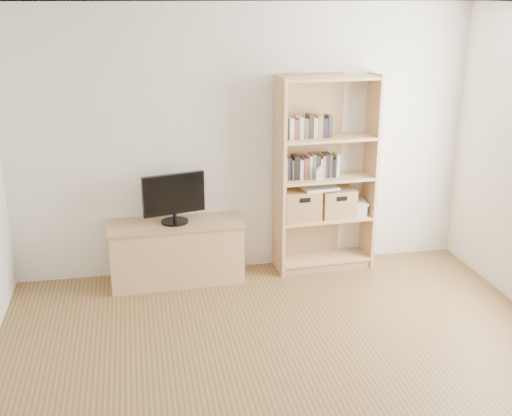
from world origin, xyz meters
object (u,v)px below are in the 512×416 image
object	(u,v)px
bookshelf	(326,175)
basket_right	(336,202)
laptop	(319,188)
tv_stand	(176,253)
baby_monitor	(319,175)
television	(174,199)
basket_left	(300,204)

from	to	relation	value
bookshelf	basket_right	world-z (taller)	bookshelf
basket_right	laptop	size ratio (longest dim) A/B	0.98
tv_stand	baby_monitor	bearing A→B (deg)	-4.30
bookshelf	laptop	bearing A→B (deg)	-167.10
bookshelf	television	xyz separation A→B (m)	(-1.50, -0.06, -0.14)
basket_left	basket_right	xyz separation A→B (m)	(0.38, 0.02, -0.01)
television	laptop	size ratio (longest dim) A/B	1.73
laptop	tv_stand	bearing A→B (deg)	173.77
television	basket_left	xyz separation A→B (m)	(1.24, 0.04, -0.15)
baby_monitor	tv_stand	bearing A→B (deg)	-169.82
bookshelf	baby_monitor	xyz separation A→B (m)	(-0.10, -0.11, 0.03)
laptop	baby_monitor	bearing A→B (deg)	-115.10
bookshelf	television	size ratio (longest dim) A/B	3.25
television	basket_right	size ratio (longest dim) A/B	1.77
bookshelf	basket_right	bearing A→B (deg)	-2.60
television	baby_monitor	size ratio (longest dim) A/B	5.37
baby_monitor	basket_right	world-z (taller)	baby_monitor
tv_stand	television	distance (m)	0.55
basket_right	laptop	distance (m)	0.26
television	basket_right	distance (m)	1.63
tv_stand	baby_monitor	size ratio (longest dim) A/B	11.21
bookshelf	tv_stand	bearing A→B (deg)	179.13
baby_monitor	basket_left	bearing A→B (deg)	161.40
bookshelf	television	bearing A→B (deg)	179.13
tv_stand	laptop	xyz separation A→B (m)	(1.42, 0.04, 0.56)
basket_left	television	bearing A→B (deg)	179.00
television	baby_monitor	xyz separation A→B (m)	(1.40, -0.05, 0.17)
basket_left	basket_right	bearing A→B (deg)	0.30
laptop	bookshelf	bearing A→B (deg)	8.26
tv_stand	basket_left	size ratio (longest dim) A/B	3.47
tv_stand	basket_left	world-z (taller)	basket_left
baby_monitor	laptop	xyz separation A→B (m)	(0.03, 0.09, -0.16)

